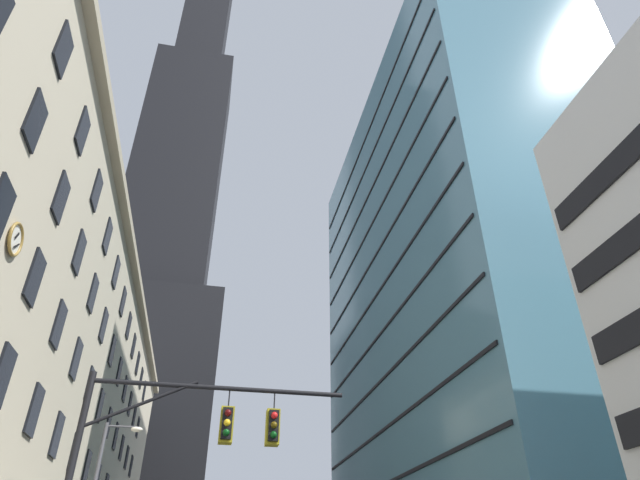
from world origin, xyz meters
TOP-DOWN VIEW (x-y plane):
  - dark_skyscraper at (-16.16, 89.75)m, footprint 27.22×27.22m
  - glass_office_midrise at (18.71, 28.90)m, footprint 15.52×39.26m
  - traffic_signal_mast at (-3.65, 2.72)m, footprint 7.72×0.63m

SIDE VIEW (x-z plane):
  - traffic_signal_mast at x=-3.65m, z-range 1.54..8.27m
  - glass_office_midrise at x=18.71m, z-range 0.00..48.82m
  - dark_skyscraper at x=-16.16m, z-range -44.99..180.89m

